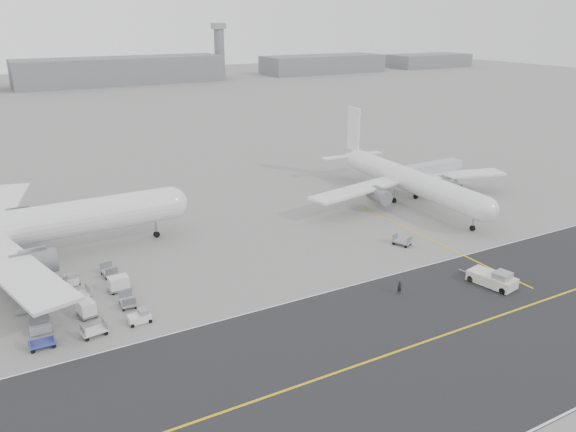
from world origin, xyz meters
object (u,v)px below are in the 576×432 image
airliner_a (4,230)px  pushback_tug (493,279)px  control_tower (219,49)px  jet_bridge (430,171)px  ground_crew_a (399,288)px  airliner_b (407,179)px

airliner_a → pushback_tug: airliner_a is taller
control_tower → pushback_tug: (-74.12, -276.59, -15.27)m
airliner_a → jet_bridge: 80.45m
control_tower → jet_bridge: control_tower is taller
airliner_a → ground_crew_a: 57.51m
jet_bridge → airliner_a: bearing=176.4°
airliner_b → ground_crew_a: (-27.06, -30.77, -3.71)m
control_tower → jet_bridge: size_ratio=1.84×
pushback_tug → jet_bridge: size_ratio=0.50×
jet_bridge → pushback_tug: bearing=-122.9°
airliner_a → pushback_tug: size_ratio=6.64×
airliner_b → jet_bridge: airliner_b is taller
airliner_b → pushback_tug: 37.98m
airliner_b → ground_crew_a: bearing=-129.0°
control_tower → ground_crew_a: control_tower is taller
airliner_a → jet_bridge: airliner_a is taller
airliner_a → jet_bridge: size_ratio=3.31×
control_tower → ground_crew_a: size_ratio=16.97×
pushback_tug → ground_crew_a: (-12.94, 4.29, -0.06)m
airliner_a → airliner_b: bearing=-94.6°
pushback_tug → ground_crew_a: pushback_tug is taller
pushback_tug → jet_bridge: 43.90m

